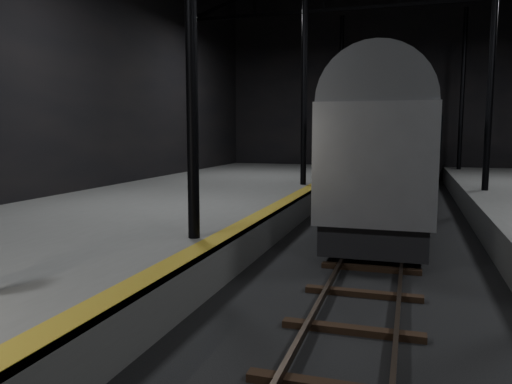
% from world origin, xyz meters
% --- Properties ---
extents(ground, '(44.00, 44.00, 0.00)m').
position_xyz_m(ground, '(0.00, 0.00, 0.00)').
color(ground, black).
rests_on(ground, ground).
extents(platform_left, '(9.00, 43.80, 1.00)m').
position_xyz_m(platform_left, '(-7.50, 0.00, 0.50)').
color(platform_left, '#575754').
rests_on(platform_left, ground).
extents(tactile_strip, '(0.50, 43.80, 0.01)m').
position_xyz_m(tactile_strip, '(-3.25, 0.00, 1.00)').
color(tactile_strip, '#98661B').
rests_on(tactile_strip, platform_left).
extents(track, '(2.40, 43.00, 0.24)m').
position_xyz_m(track, '(0.00, 0.00, 0.07)').
color(track, '#3F3328').
rests_on(track, ground).
extents(train, '(3.04, 20.30, 5.43)m').
position_xyz_m(train, '(-0.00, 7.99, 3.03)').
color(train, '#A8AAB0').
rests_on(train, ground).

